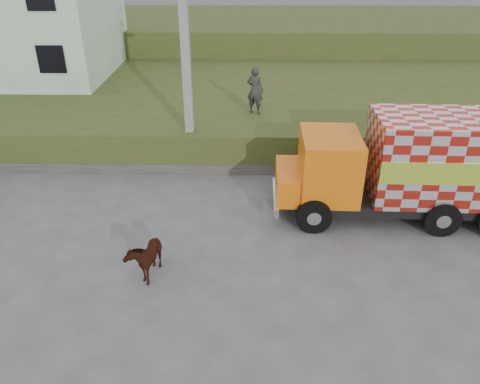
{
  "coord_description": "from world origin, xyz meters",
  "views": [
    {
      "loc": [
        1.13,
        -11.66,
        7.87
      ],
      "look_at": [
        0.93,
        0.28,
        1.3
      ],
      "focal_mm": 35.0,
      "sensor_mm": 36.0,
      "label": 1
    }
  ],
  "objects_px": {
    "cow": "(146,255)",
    "pedestrian": "(255,90)",
    "cargo_truck": "(411,167)",
    "utility_pole": "(186,61)"
  },
  "relations": [
    {
      "from": "cow",
      "to": "pedestrian",
      "type": "xyz_separation_m",
      "value": [
        2.91,
        8.49,
        1.86
      ]
    },
    {
      "from": "cargo_truck",
      "to": "pedestrian",
      "type": "relative_size",
      "value": 3.9
    },
    {
      "from": "cow",
      "to": "pedestrian",
      "type": "relative_size",
      "value": 0.73
    },
    {
      "from": "utility_pole",
      "to": "pedestrian",
      "type": "relative_size",
      "value": 4.2
    },
    {
      "from": "cow",
      "to": "cargo_truck",
      "type": "bearing_deg",
      "value": 32.07
    },
    {
      "from": "cargo_truck",
      "to": "utility_pole",
      "type": "bearing_deg",
      "value": 156.54
    },
    {
      "from": "utility_pole",
      "to": "cargo_truck",
      "type": "distance_m",
      "value": 8.23
    },
    {
      "from": "utility_pole",
      "to": "pedestrian",
      "type": "bearing_deg",
      "value": 39.72
    },
    {
      "from": "cargo_truck",
      "to": "pedestrian",
      "type": "xyz_separation_m",
      "value": [
        -4.71,
        5.35,
        0.76
      ]
    },
    {
      "from": "utility_pole",
      "to": "cow",
      "type": "height_order",
      "value": "utility_pole"
    }
  ]
}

